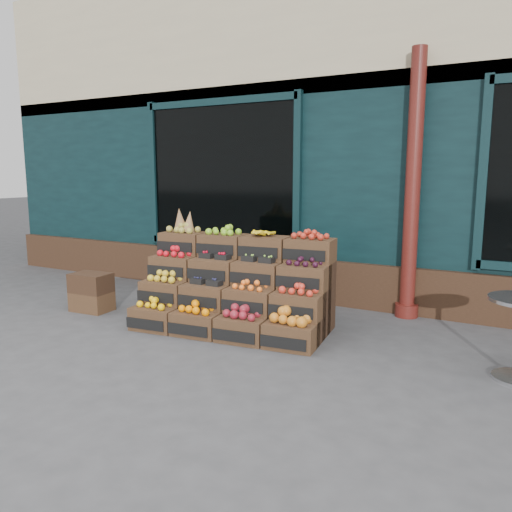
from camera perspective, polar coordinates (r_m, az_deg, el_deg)
The scene contains 5 objects.
ground at distance 5.11m, azimuth -1.83°, elevation -10.79°, with size 60.00×60.00×0.00m, color #3E3E41.
shop_facade at distance 9.57m, azimuth 14.22°, elevation 12.98°, with size 12.00×6.24×4.80m.
crate_display at distance 5.77m, azimuth -2.35°, elevation -4.09°, with size 2.25×1.27×1.35m.
spare_crates at distance 6.80m, azimuth -18.30°, elevation -3.94°, with size 0.51×0.37×0.49m.
shopkeeper at distance 8.15m, azimuth -4.70°, elevation 3.61°, with size 0.68×0.45×1.88m, color #1E6B39.
Camera 1 is at (2.43, -4.13, 1.77)m, focal length 35.00 mm.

